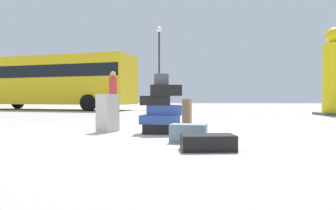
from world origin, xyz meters
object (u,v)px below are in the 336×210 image
object	(u,v)px
suitcase_black_right_side	(208,142)
suitcase_tower	(162,110)
suitcase_brown_behind_tower	(187,114)
suitcase_slate_white_trunk	(189,133)
parked_bus	(49,80)
lamp_post	(159,54)
yellow_dummy_statue	(334,76)
person_bearded_onlooker	(113,89)
suitcase_cream_left_side	(108,113)

from	to	relation	value
suitcase_black_right_side	suitcase_tower	bearing A→B (deg)	105.21
suitcase_brown_behind_tower	suitcase_black_right_side	distance (m)	2.65
suitcase_slate_white_trunk	parked_bus	size ratio (longest dim) A/B	0.05
suitcase_brown_behind_tower	parked_bus	world-z (taller)	parked_bus
suitcase_slate_white_trunk	lamp_post	xyz separation A→B (m)	(-1.76, 14.84, 3.43)
suitcase_tower	suitcase_black_right_side	size ratio (longest dim) A/B	1.67
suitcase_black_right_side	yellow_dummy_statue	bearing A→B (deg)	49.86
suitcase_tower	lamp_post	bearing A→B (deg)	95.28
suitcase_slate_white_trunk	person_bearded_onlooker	size ratio (longest dim) A/B	0.32
suitcase_cream_left_side	person_bearded_onlooker	bearing A→B (deg)	124.32
suitcase_tower	parked_bus	xyz separation A→B (m)	(-7.91, 12.05, 1.39)
suitcase_tower	suitcase_brown_behind_tower	bearing A→B (deg)	57.62
person_bearded_onlooker	lamp_post	distance (m)	8.71
suitcase_brown_behind_tower	suitcase_black_right_side	bearing A→B (deg)	-74.10
suitcase_tower	person_bearded_onlooker	xyz separation A→B (m)	(-2.29, 5.40, 0.57)
suitcase_brown_behind_tower	suitcase_cream_left_side	bearing A→B (deg)	-150.80
person_bearded_onlooker	suitcase_cream_left_side	bearing A→B (deg)	-31.24
suitcase_cream_left_side	parked_bus	distance (m)	13.71
suitcase_black_right_side	suitcase_cream_left_side	world-z (taller)	suitcase_cream_left_side
person_bearded_onlooker	parked_bus	bearing A→B (deg)	176.30
suitcase_cream_left_side	suitcase_black_right_side	bearing A→B (deg)	-26.61
suitcase_slate_white_trunk	yellow_dummy_statue	xyz separation A→B (m)	(5.98, 7.92, 1.44)
suitcase_black_right_side	lamp_post	size ratio (longest dim) A/B	0.13
parked_bus	suitcase_slate_white_trunk	bearing A→B (deg)	-44.73
suitcase_cream_left_side	lamp_post	world-z (taller)	lamp_post
yellow_dummy_statue	lamp_post	bearing A→B (deg)	138.19
suitcase_tower	suitcase_slate_white_trunk	world-z (taller)	suitcase_tower
suitcase_tower	suitcase_black_right_side	distance (m)	2.04
yellow_dummy_statue	suitcase_slate_white_trunk	bearing A→B (deg)	-127.04
suitcase_tower	suitcase_black_right_side	world-z (taller)	suitcase_tower
suitcase_tower	parked_bus	bearing A→B (deg)	123.29
yellow_dummy_statue	parked_bus	bearing A→B (deg)	159.78
suitcase_slate_white_trunk	suitcase_cream_left_side	world-z (taller)	suitcase_cream_left_side
suitcase_cream_left_side	yellow_dummy_statue	size ratio (longest dim) A/B	0.21
person_bearded_onlooker	suitcase_black_right_side	bearing A→B (deg)	-21.31
yellow_dummy_statue	suitcase_cream_left_side	bearing A→B (deg)	-139.32
yellow_dummy_statue	parked_bus	world-z (taller)	yellow_dummy_statue
suitcase_tower	yellow_dummy_statue	size ratio (longest dim) A/B	0.32
suitcase_tower	suitcase_cream_left_side	world-z (taller)	suitcase_tower
yellow_dummy_statue	parked_bus	size ratio (longest dim) A/B	0.32
person_bearded_onlooker	lamp_post	xyz separation A→B (m)	(1.02, 8.27, 2.54)
suitcase_black_right_side	parked_bus	world-z (taller)	parked_bus
person_bearded_onlooker	suitcase_slate_white_trunk	bearing A→B (deg)	-20.96
suitcase_cream_left_side	yellow_dummy_statue	world-z (taller)	yellow_dummy_statue
suitcase_cream_left_side	yellow_dummy_statue	bearing A→B (deg)	62.30
person_bearded_onlooker	lamp_post	size ratio (longest dim) A/B	0.32
suitcase_black_right_side	person_bearded_onlooker	bearing A→B (deg)	106.14
yellow_dummy_statue	lamp_post	xyz separation A→B (m)	(-7.74, 6.92, 1.99)
suitcase_tower	suitcase_cream_left_side	distance (m)	1.14
suitcase_brown_behind_tower	suitcase_cream_left_side	xyz separation A→B (m)	(-1.61, -0.55, 0.05)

